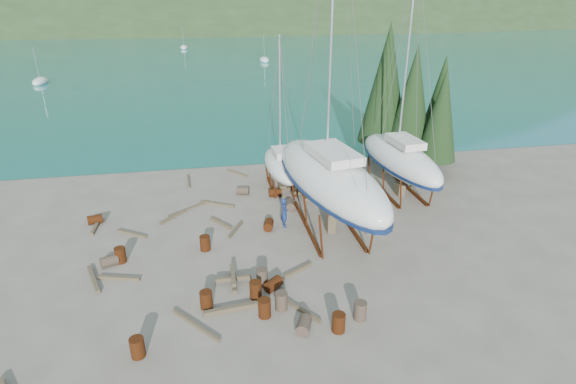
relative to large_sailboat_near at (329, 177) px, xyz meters
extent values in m
plane|color=#665C50|center=(-3.23, -3.00, -3.29)|extent=(600.00, 600.00, 0.00)
plane|color=#166C70|center=(-3.23, 312.00, -3.29)|extent=(700.00, 700.00, 0.00)
ellipsoid|color=#203118|center=(-3.23, 317.00, -3.29)|extent=(800.00, 360.00, 110.00)
cube|color=beige|center=(-63.23, 187.00, -1.29)|extent=(6.00, 5.00, 4.00)
cube|color=#A54C2D|center=(-63.23, 187.00, 1.51)|extent=(6.60, 5.60, 1.60)
cube|color=beige|center=(-23.23, 187.00, -1.29)|extent=(6.00, 5.00, 4.00)
cube|color=#A54C2D|center=(-23.23, 187.00, 1.51)|extent=(6.60, 5.60, 1.60)
cube|color=beige|center=(26.77, 187.00, -1.29)|extent=(6.00, 5.00, 4.00)
cube|color=#A54C2D|center=(26.77, 187.00, 1.51)|extent=(6.60, 5.60, 1.60)
cylinder|color=black|center=(9.27, 9.00, -2.49)|extent=(0.36, 0.36, 1.60)
cone|color=black|center=(9.27, 9.00, 2.51)|extent=(3.60, 3.60, 8.40)
cylinder|color=black|center=(10.77, 7.00, -2.61)|extent=(0.36, 0.36, 1.36)
cone|color=black|center=(10.77, 7.00, 1.64)|extent=(3.06, 3.06, 7.14)
cylinder|color=black|center=(7.77, 11.00, -2.37)|extent=(0.36, 0.36, 1.84)
cone|color=black|center=(7.77, 11.00, 3.38)|extent=(4.14, 4.14, 9.66)
cylinder|color=black|center=(12.27, 10.00, -2.57)|extent=(0.36, 0.36, 1.44)
cone|color=black|center=(12.27, 10.00, 1.93)|extent=(3.24, 3.24, 7.56)
ellipsoid|color=silver|center=(-33.23, 57.00, -2.91)|extent=(2.00, 5.00, 1.40)
cylinder|color=silver|center=(-33.23, 57.00, -0.06)|extent=(0.08, 0.08, 5.00)
ellipsoid|color=silver|center=(6.77, 77.00, -2.91)|extent=(2.00, 5.00, 1.40)
cylinder|color=silver|center=(6.77, 77.00, -0.06)|extent=(0.08, 0.08, 5.00)
ellipsoid|color=silver|center=(-11.23, 107.00, -2.91)|extent=(2.00, 5.00, 1.40)
cylinder|color=silver|center=(-11.23, 107.00, -0.06)|extent=(0.08, 0.08, 5.00)
ellipsoid|color=silver|center=(0.00, 0.02, -0.04)|extent=(5.89, 13.45, 3.03)
cube|color=#0E1F46|center=(0.00, -0.63, -1.11)|extent=(0.63, 2.35, 1.00)
cube|color=silver|center=(0.00, -0.63, 1.72)|extent=(2.70, 4.19, 0.50)
cylinder|color=silver|center=(0.00, 0.67, 9.37)|extent=(0.14, 0.14, 15.60)
cube|color=#572F0E|center=(-1.33, 0.02, -3.19)|extent=(0.18, 7.15, 0.20)
cube|color=#572F0E|center=(1.33, 0.02, -3.19)|extent=(0.18, 7.15, 0.20)
cube|color=brown|center=(0.00, -0.63, -2.67)|extent=(0.50, 0.80, 1.23)
ellipsoid|color=silver|center=(6.46, 4.26, -0.72)|extent=(3.75, 10.31, 2.39)
cube|color=#0E1F46|center=(6.46, 3.75, -1.46)|extent=(0.40, 1.83, 1.00)
cube|color=silver|center=(6.46, 3.75, 0.73)|extent=(1.86, 3.15, 0.50)
cylinder|color=silver|center=(6.46, 4.76, 6.64)|extent=(0.14, 0.14, 12.13)
cube|color=#572F0E|center=(5.43, 4.26, -3.19)|extent=(0.18, 5.56, 0.20)
cube|color=#572F0E|center=(7.49, 4.26, -3.19)|extent=(0.18, 5.56, 0.20)
cube|color=brown|center=(6.46, 3.75, -2.85)|extent=(0.50, 0.80, 0.88)
ellipsoid|color=silver|center=(-1.78, 6.64, -1.54)|extent=(2.55, 6.94, 1.75)
cube|color=#0E1F46|center=(-1.78, 6.30, -1.96)|extent=(0.32, 1.24, 1.00)
cube|color=silver|center=(-1.78, 6.30, -0.41)|extent=(1.30, 2.11, 0.50)
cylinder|color=silver|center=(-1.78, 6.98, 3.53)|extent=(0.14, 0.14, 8.18)
cube|color=#572F0E|center=(-2.53, 6.64, -3.19)|extent=(0.18, 3.75, 0.20)
cube|color=#572F0E|center=(-1.03, 6.64, -3.19)|extent=(0.18, 3.75, 0.20)
cube|color=brown|center=(-1.78, 6.30, -3.10)|extent=(0.50, 0.80, 0.38)
imported|color=navy|center=(-2.66, 0.45, -2.34)|extent=(0.48, 0.71, 1.90)
cylinder|color=#572F0E|center=(-10.39, -9.36, -2.85)|extent=(0.58, 0.58, 0.88)
cylinder|color=#2D2823|center=(-3.55, -9.14, -3.00)|extent=(0.88, 1.04, 0.58)
cylinder|color=#572F0E|center=(-14.38, 3.06, -3.00)|extent=(0.99, 0.76, 0.58)
cylinder|color=#572F0E|center=(-5.08, -7.87, -2.85)|extent=(0.58, 0.58, 0.88)
cylinder|color=#572F0E|center=(-2.50, 5.11, -3.00)|extent=(0.90, 0.61, 0.58)
cylinder|color=#2D2823|center=(-4.25, -7.51, -2.85)|extent=(0.58, 0.58, 0.88)
cylinder|color=#572F0E|center=(-3.68, 0.29, -3.00)|extent=(0.78, 1.00, 0.58)
cylinder|color=#572F0E|center=(-2.09, -9.42, -2.85)|extent=(0.58, 0.58, 0.88)
cylinder|color=#572F0E|center=(-12.11, -1.96, -2.85)|extent=(0.58, 0.58, 0.88)
cylinder|color=#2D2823|center=(-4.74, 5.91, -3.00)|extent=(0.99, 0.78, 0.58)
cylinder|color=#572F0E|center=(-5.31, -6.44, -2.85)|extent=(0.58, 0.58, 0.88)
cylinder|color=#2D2823|center=(-1.82, 2.89, -3.00)|extent=(0.70, 0.95, 0.58)
cylinder|color=#572F0E|center=(-4.37, -5.94, -3.00)|extent=(1.04, 1.02, 0.58)
cylinder|color=#572F0E|center=(-7.63, -6.78, -2.85)|extent=(0.58, 0.58, 0.88)
cylinder|color=#572F0E|center=(-7.59, -1.52, -2.85)|extent=(0.58, 0.58, 0.88)
cylinder|color=#2D2823|center=(-12.66, -2.23, -3.00)|extent=(1.04, 0.87, 0.58)
cylinder|color=#2D2823|center=(-4.86, -5.42, -2.85)|extent=(0.58, 0.58, 0.88)
cylinder|color=#2D2823|center=(-0.92, -8.83, -2.85)|extent=(0.58, 0.58, 0.88)
cube|color=brown|center=(-8.67, 9.03, -3.22)|extent=(0.28, 2.78, 0.14)
cube|color=brown|center=(2.99, -1.28, -3.19)|extent=(1.86, 0.32, 0.19)
cube|color=brown|center=(-14.25, 2.58, -3.20)|extent=(0.27, 2.35, 0.19)
cube|color=brown|center=(-8.14, -7.99, -3.22)|extent=(2.09, 2.47, 0.15)
cube|color=brown|center=(-9.61, 2.90, -3.21)|extent=(1.62, 1.75, 0.17)
cube|color=brown|center=(-3.53, -7.62, -3.21)|extent=(1.76, 2.49, 0.16)
cube|color=brown|center=(-1.68, 5.94, -3.20)|extent=(1.90, 1.08, 0.19)
cube|color=brown|center=(-2.88, -4.66, -3.20)|extent=(1.73, 1.12, 0.17)
cube|color=brown|center=(-6.57, 1.44, -3.20)|extent=(1.33, 1.72, 0.19)
cube|color=brown|center=(-4.79, 10.07, -3.22)|extent=(1.60, 1.83, 0.15)
cube|color=brown|center=(-6.67, 4.39, -3.21)|extent=(2.31, 1.38, 0.16)
cube|color=brown|center=(-5.74, 0.44, -3.21)|extent=(1.12, 2.02, 0.15)
cube|color=brown|center=(-11.98, -3.66, -3.21)|extent=(2.14, 0.76, 0.17)
cube|color=brown|center=(-13.23, -3.52, -3.20)|extent=(1.09, 2.49, 0.18)
cube|color=brown|center=(-8.58, 3.99, -3.22)|extent=(2.69, 1.99, 0.15)
cube|color=brown|center=(-6.56, -7.23, -3.18)|extent=(2.51, 0.52, 0.23)
cube|color=brown|center=(-11.95, 1.08, -3.21)|extent=(1.90, 1.31, 0.16)
cube|color=brown|center=(-6.28, -5.09, -3.19)|extent=(0.20, 1.80, 0.20)
cube|color=brown|center=(-6.28, -5.09, -2.99)|extent=(1.80, 0.20, 0.20)
cube|color=brown|center=(-6.28, -5.09, -2.79)|extent=(0.20, 1.80, 0.20)
cube|color=brown|center=(-0.46, 4.75, -3.19)|extent=(0.20, 1.80, 0.20)
cube|color=brown|center=(-0.46, 4.75, -2.99)|extent=(1.80, 0.20, 0.20)
cube|color=brown|center=(-0.46, 4.75, -2.79)|extent=(0.20, 1.80, 0.20)
camera|label=1|loc=(-7.08, -24.10, 9.96)|focal=28.00mm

